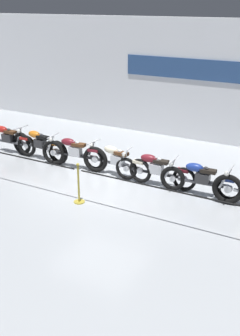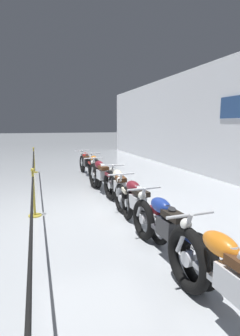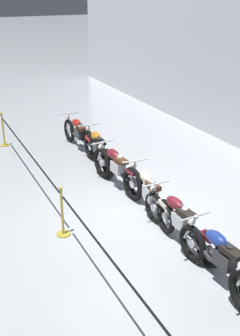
{
  "view_description": "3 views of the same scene",
  "coord_description": "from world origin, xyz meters",
  "views": [
    {
      "loc": [
        5.64,
        -9.05,
        4.74
      ],
      "look_at": [
        0.53,
        0.11,
        0.54
      ],
      "focal_mm": 45.0,
      "sensor_mm": 36.0,
      "label": 1
    },
    {
      "loc": [
        5.85,
        -1.16,
        1.96
      ],
      "look_at": [
        -1.3,
        1.15,
        0.71
      ],
      "focal_mm": 28.0,
      "sensor_mm": 36.0,
      "label": 2
    },
    {
      "loc": [
        6.94,
        -3.31,
        4.52
      ],
      "look_at": [
        -0.51,
        0.29,
        0.89
      ],
      "focal_mm": 45.0,
      "sensor_mm": 36.0,
      "label": 3
    }
  ],
  "objects": [
    {
      "name": "stanchion_far_left",
      "position": [
        -1.46,
        -1.25,
        0.74
      ],
      "size": [
        10.77,
        0.28,
        1.05
      ],
      "color": "gold",
      "rests_on": "ground"
    },
    {
      "name": "motorcycle_red_0",
      "position": [
        -4.09,
        0.69,
        0.46
      ],
      "size": [
        2.35,
        0.62,
        0.93
      ],
      "color": "black",
      "rests_on": "ground"
    },
    {
      "name": "motorcycle_blue_5",
      "position": [
        2.62,
        0.6,
        0.45
      ],
      "size": [
        2.19,
        0.62,
        0.92
      ],
      "color": "black",
      "rests_on": "ground"
    },
    {
      "name": "motorcycle_maroon_2",
      "position": [
        -1.33,
        0.6,
        0.48
      ],
      "size": [
        2.22,
        0.62,
        0.97
      ],
      "color": "black",
      "rests_on": "ground"
    },
    {
      "name": "ground_plane",
      "position": [
        0.0,
        0.0,
        0.0
      ],
      "size": [
        120.0,
        120.0,
        0.0
      ],
      "primitive_type": "plane",
      "color": "#B2B7BC"
    },
    {
      "name": "motorcycle_orange_1",
      "position": [
        -2.74,
        0.72,
        0.47
      ],
      "size": [
        2.31,
        0.62,
        0.95
      ],
      "color": "black",
      "rests_on": "ground"
    },
    {
      "name": "motorcycle_cream_3",
      "position": [
        0.08,
        0.69,
        0.46
      ],
      "size": [
        2.32,
        0.62,
        0.93
      ],
      "color": "black",
      "rests_on": "ground"
    },
    {
      "name": "stanchion_mid_left",
      "position": [
        0.11,
        -1.25,
        0.36
      ],
      "size": [
        0.28,
        0.28,
        1.05
      ],
      "color": "gold",
      "rests_on": "ground"
    },
    {
      "name": "motorcycle_maroon_4",
      "position": [
        1.29,
        0.65,
        0.46
      ],
      "size": [
        2.36,
        0.62,
        0.91
      ],
      "color": "black",
      "rests_on": "ground"
    }
  ]
}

